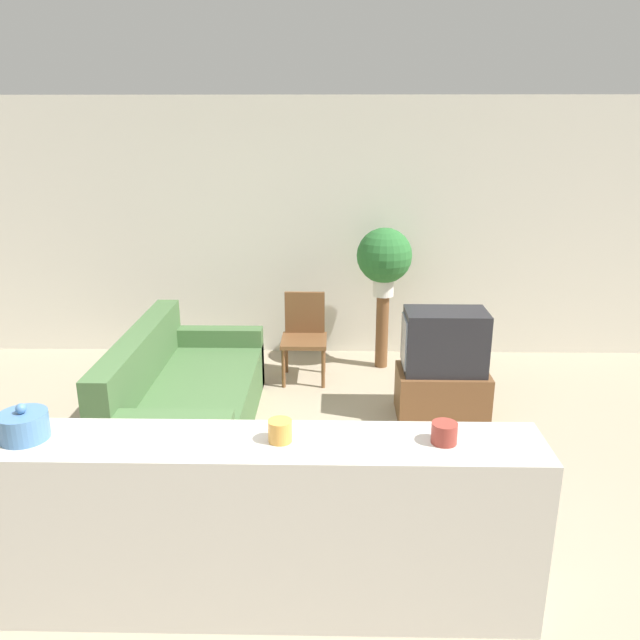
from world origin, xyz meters
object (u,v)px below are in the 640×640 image
object	(u,v)px
wooden_chair	(304,333)
couch	(184,398)
television	(444,341)
decorative_bowl	(24,426)
potted_plant	(384,257)

from	to	relation	value
wooden_chair	couch	bearing A→B (deg)	-129.48
wooden_chair	television	bearing A→B (deg)	-34.52
television	wooden_chair	distance (m)	1.49
decorative_bowl	couch	bearing A→B (deg)	81.65
potted_plant	couch	bearing A→B (deg)	-140.16
television	decorative_bowl	world-z (taller)	decorative_bowl
television	couch	bearing A→B (deg)	-171.99
wooden_chair	potted_plant	bearing A→B (deg)	20.89
potted_plant	decorative_bowl	xyz separation A→B (m)	(-2.01, -3.39, -0.13)
potted_plant	decorative_bowl	size ratio (longest dim) A/B	2.92
television	wooden_chair	xyz separation A→B (m)	(-1.22, 0.84, -0.22)
potted_plant	decorative_bowl	distance (m)	3.95
potted_plant	television	bearing A→B (deg)	-69.32
wooden_chair	decorative_bowl	world-z (taller)	decorative_bowl
television	decorative_bowl	xyz separation A→B (m)	(-2.44, -2.26, 0.35)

